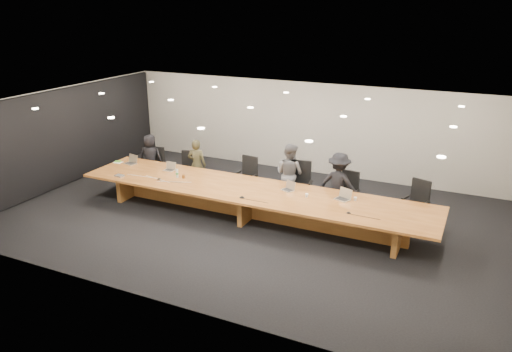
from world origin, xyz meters
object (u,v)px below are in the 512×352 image
Objects in this scene: laptop_b at (169,167)px; mic_left at (159,179)px; laptop_e at (342,194)px; conference_table at (251,198)px; chair_mid_right at (299,184)px; laptop_d at (287,186)px; paper_cup_far at (355,199)px; laptop_a at (130,159)px; mic_center at (242,197)px; chair_far_right at (415,203)px; person_d at (339,184)px; paper_cup_near at (307,195)px; chair_left at (188,169)px; chair_mid_left at (246,177)px; chair_far_left at (155,164)px; av_box at (119,176)px; mic_right at (349,213)px; person_c at (290,174)px; water_bottle at (177,173)px; amber_mug at (184,176)px; chair_right at (347,192)px; person_a at (151,157)px; person_b at (197,165)px.

mic_left is (0.16, -0.70, -0.10)m from laptop_b.
mic_left is (-4.67, -0.64, -0.12)m from laptop_e.
chair_mid_right reaches higher than conference_table.
paper_cup_far is at bearing 26.59° from laptop_d.
mic_center is (4.00, -0.95, -0.11)m from laptop_a.
chair_far_right is 13.40× the size of paper_cup_far.
person_d is 19.29× the size of paper_cup_near.
chair_left is 0.93× the size of chair_mid_left.
laptop_d is at bearing -17.03° from chair_far_left.
laptop_a is 1.06m from av_box.
paper_cup_near is at bearing -134.09° from chair_far_right.
chair_far_right is 10.54× the size of mic_right.
chair_mid_left is 13.54× the size of paper_cup_far.
person_d is at bearing -15.77° from chair_left.
conference_table is at bearing -141.98° from chair_far_right.
chair_far_right is 3.84× the size of laptop_d.
chair_left is at bearing -160.25° from chair_far_right.
person_c reaches higher than mic_left.
mic_right is at bearing 119.11° from person_d.
amber_mug is (0.18, 0.02, -0.06)m from water_bottle.
av_box is at bearing 39.74° from person_c.
chair_left reaches higher than mic_center.
amber_mug is at bearing -76.86° from chair_left.
laptop_b is 2.83m from mic_center.
chair_right is 1.61m from laptop_d.
paper_cup_far is at bearing 8.41° from conference_table.
person_a is 10.90× the size of mic_center.
person_b reaches higher than chair_far_right.
chair_mid_left is 2.09m from laptop_b.
laptop_b is at bearing -179.79° from paper_cup_far.
mic_right reaches higher than conference_table.
chair_far_left is 1.52m from person_b.
paper_cup_far is 6.11m from av_box.
paper_cup_near is (4.03, -0.24, -0.07)m from laptop_b.
mic_center is (3.96, -1.83, 0.07)m from person_a.
mic_left is at bearing 71.46° from person_b.
laptop_e reaches higher than water_bottle.
chair_far_left is 3.51× the size of laptop_d.
paper_cup_far is at bearing -24.74° from chair_left.
chair_right is 11.70× the size of amber_mug.
paper_cup_far is at bearing -7.85° from chair_mid_left.
mic_right is at bearing -51.04° from chair_mid_right.
laptop_b reaches higher than mic_right.
laptop_b is at bearing -162.69° from chair_right.
laptop_a is at bearing -179.99° from paper_cup_far.
paper_cup_far is (4.73, -0.78, 0.06)m from person_b.
laptop_e is (1.37, -0.02, 0.02)m from laptop_d.
paper_cup_near is at bearing 156.02° from mic_right.
av_box is at bearing -165.52° from chair_mid_right.
laptop_e is 1.57× the size of water_bottle.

